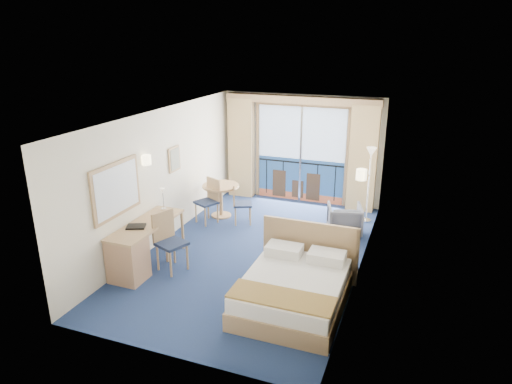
# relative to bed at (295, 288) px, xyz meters

# --- Properties ---
(floor) EXTENTS (6.50, 6.50, 0.00)m
(floor) POSITION_rel_bed_xyz_m (-1.21, 1.49, -0.29)
(floor) COLOR navy
(floor) RESTS_ON ground
(room_walls) EXTENTS (4.04, 6.54, 2.72)m
(room_walls) POSITION_rel_bed_xyz_m (-1.21, 1.49, 1.48)
(room_walls) COLOR #EDE4CD
(room_walls) RESTS_ON ground
(balcony_door) EXTENTS (2.36, 0.03, 2.52)m
(balcony_door) POSITION_rel_bed_xyz_m (-1.22, 4.70, 0.85)
(balcony_door) COLOR navy
(balcony_door) RESTS_ON room_walls
(curtain_left) EXTENTS (0.65, 0.22, 2.55)m
(curtain_left) POSITION_rel_bed_xyz_m (-2.76, 4.56, 0.98)
(curtain_left) COLOR tan
(curtain_left) RESTS_ON room_walls
(curtain_right) EXTENTS (0.65, 0.22, 2.55)m
(curtain_right) POSITION_rel_bed_xyz_m (0.34, 4.56, 0.98)
(curtain_right) COLOR tan
(curtain_right) RESTS_ON room_walls
(pelmet) EXTENTS (3.80, 0.25, 0.18)m
(pelmet) POSITION_rel_bed_xyz_m (-1.21, 4.59, 2.29)
(pelmet) COLOR tan
(pelmet) RESTS_ON room_walls
(mirror) EXTENTS (0.05, 1.25, 0.95)m
(mirror) POSITION_rel_bed_xyz_m (-3.19, -0.01, 1.26)
(mirror) COLOR tan
(mirror) RESTS_ON room_walls
(wall_print) EXTENTS (0.04, 0.42, 0.52)m
(wall_print) POSITION_rel_bed_xyz_m (-3.19, 1.94, 1.31)
(wall_print) COLOR tan
(wall_print) RESTS_ON room_walls
(sconce_left) EXTENTS (0.18, 0.18, 0.18)m
(sconce_left) POSITION_rel_bed_xyz_m (-3.15, 0.89, 1.56)
(sconce_left) COLOR beige
(sconce_left) RESTS_ON room_walls
(sconce_right) EXTENTS (0.18, 0.18, 0.18)m
(sconce_right) POSITION_rel_bed_xyz_m (0.73, 1.34, 1.56)
(sconce_right) COLOR beige
(sconce_right) RESTS_ON room_walls
(bed) EXTENTS (1.68, 1.99, 1.05)m
(bed) POSITION_rel_bed_xyz_m (0.00, 0.00, 0.00)
(bed) COLOR tan
(bed) RESTS_ON ground
(nightstand) EXTENTS (0.41, 0.39, 0.54)m
(nightstand) POSITION_rel_bed_xyz_m (0.56, 1.40, -0.03)
(nightstand) COLOR #AD7D5B
(nightstand) RESTS_ON ground
(phone) EXTENTS (0.19, 0.16, 0.08)m
(phone) POSITION_rel_bed_xyz_m (0.54, 1.41, 0.28)
(phone) COLOR white
(phone) RESTS_ON nightstand
(armchair) EXTENTS (0.87, 0.88, 0.65)m
(armchair) POSITION_rel_bed_xyz_m (0.24, 3.01, 0.03)
(armchair) COLOR #4A4E59
(armchair) RESTS_ON ground
(floor_lamp) EXTENTS (0.24, 0.24, 1.73)m
(floor_lamp) POSITION_rel_bed_xyz_m (0.59, 3.89, 1.01)
(floor_lamp) COLOR silver
(floor_lamp) RESTS_ON ground
(desk) EXTENTS (0.60, 1.75, 0.82)m
(desk) POSITION_rel_bed_xyz_m (-2.90, -0.13, 0.16)
(desk) COLOR tan
(desk) RESTS_ON ground
(desk_chair) EXTENTS (0.61, 0.60, 1.08)m
(desk_chair) POSITION_rel_bed_xyz_m (-2.46, 0.36, 0.31)
(desk_chair) COLOR #1F2A49
(desk_chair) RESTS_ON ground
(folder) EXTENTS (0.39, 0.35, 0.03)m
(folder) POSITION_rel_bed_xyz_m (-2.97, 0.14, 0.54)
(folder) COLOR black
(folder) RESTS_ON desk
(desk_lamp) EXTENTS (0.11, 0.11, 0.42)m
(desk_lamp) POSITION_rel_bed_xyz_m (-2.95, 1.04, 0.84)
(desk_lamp) COLOR silver
(desk_lamp) RESTS_ON desk
(round_table) EXTENTS (0.85, 0.85, 0.76)m
(round_table) POSITION_rel_bed_xyz_m (-2.65, 3.01, 0.28)
(round_table) COLOR tan
(round_table) RESTS_ON ground
(table_chair_a) EXTENTS (0.54, 0.54, 0.95)m
(table_chair_a) POSITION_rel_bed_xyz_m (-2.09, 2.76, 0.24)
(table_chair_a) COLOR #1F2A49
(table_chair_a) RESTS_ON ground
(table_chair_b) EXTENTS (0.58, 0.59, 1.01)m
(table_chair_b) POSITION_rel_bed_xyz_m (-2.75, 2.61, 0.27)
(table_chair_b) COLOR #1F2A49
(table_chair_b) RESTS_ON ground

